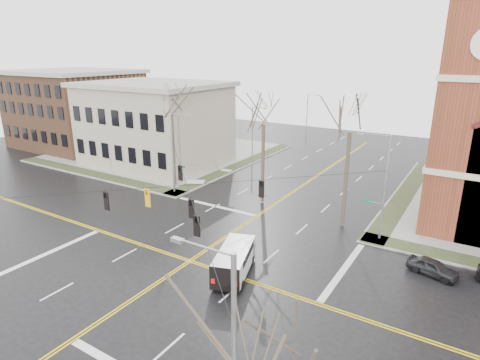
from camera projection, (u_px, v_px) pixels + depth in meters
The scene contains 17 objects.
ground at pixel (190, 261), 30.98m from camera, with size 120.00×120.00×0.00m, color black.
sidewalks at pixel (190, 260), 30.95m from camera, with size 80.00×80.00×0.17m.
road_markings at pixel (190, 261), 30.97m from camera, with size 100.00×100.00×0.01m.
civic_building_a at pixel (155, 126), 56.54m from camera, with size 18.00×14.00×11.00m, color gray.
civic_building_b at pixel (76, 110), 68.09m from camera, with size 18.00×16.00×12.00m, color brown.
signal_pole_ne at pixel (383, 185), 33.05m from camera, with size 2.75×0.22×9.00m.
signal_pole_nw at pixel (173, 151), 44.46m from camera, with size 2.75×0.22×9.00m.
signal_pole_se at pixel (230, 356), 14.47m from camera, with size 2.75×0.22×9.00m.
span_wires at pixel (187, 185), 29.08m from camera, with size 23.02×23.02×0.03m.
traffic_signals at pixel (181, 197), 28.77m from camera, with size 8.21×8.26×1.30m.
streetlight_north_a at pixel (253, 132), 57.60m from camera, with size 2.30×0.20×8.00m.
streetlight_north_b at pixel (308, 114), 73.76m from camera, with size 2.30×0.20×8.00m.
cargo_van at pixel (235, 259), 28.90m from camera, with size 3.64×5.69×2.03m.
parked_car_a at pixel (433, 267), 28.92m from camera, with size 1.42×3.53×1.20m, color black.
tree_nw_far at pixel (171, 109), 45.58m from camera, with size 4.00×4.00×12.78m.
tree_nw_near at pixel (264, 119), 40.30m from camera, with size 4.00×4.00×12.39m.
tree_ne at pixel (350, 126), 34.48m from camera, with size 4.00×4.00×12.93m.
Camera 1 is at (17.89, -21.35, 15.43)m, focal length 30.00 mm.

